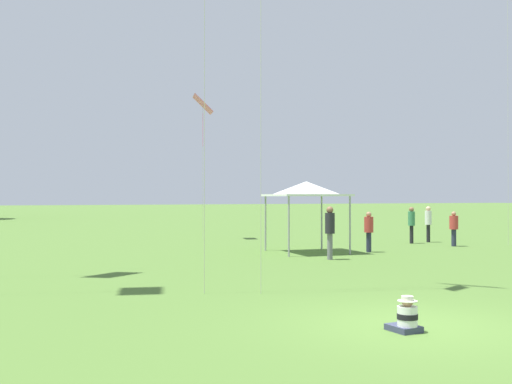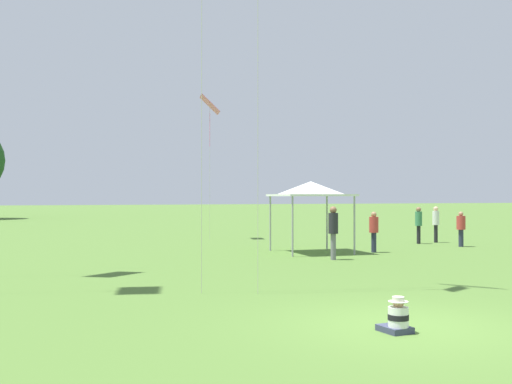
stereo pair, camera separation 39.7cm
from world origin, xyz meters
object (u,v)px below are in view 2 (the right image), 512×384
person_standing_4 (374,228)px  kite_2 (210,107)px  person_standing_5 (419,222)px  person_standing_6 (461,226)px  person_standing_0 (436,221)px  person_standing_2 (333,227)px  canopy_tent (311,189)px  seated_toddler (397,318)px

person_standing_4 → kite_2: size_ratio=0.22×
person_standing_4 → person_standing_5: size_ratio=0.94×
person_standing_5 → person_standing_6: size_ratio=1.11×
person_standing_6 → kite_2: (-8.87, 8.48, 5.94)m
person_standing_0 → person_standing_2: bearing=67.8°
canopy_tent → kite_2: kite_2 is taller
person_standing_4 → person_standing_6: size_ratio=1.04×
person_standing_2 → kite_2: bearing=-29.6°
seated_toddler → kite_2: 22.64m
person_standing_4 → kite_2: kite_2 is taller
canopy_tent → kite_2: 9.73m
person_standing_6 → kite_2: 13.63m
seated_toddler → person_standing_0: size_ratio=0.35×
person_standing_4 → seated_toddler: bearing=-121.3°
person_standing_4 → person_standing_6: (5.03, 0.92, -0.04)m
person_standing_5 → person_standing_2: bearing=-80.4°
person_standing_4 → canopy_tent: size_ratio=0.54×
person_standing_0 → person_standing_2: person_standing_2 is taller
person_standing_6 → kite_2: size_ratio=0.21×
person_standing_2 → canopy_tent: size_ratio=0.63×
person_standing_2 → person_standing_5: (7.11, 4.77, -0.09)m
seated_toddler → kite_2: size_ratio=0.08×
canopy_tent → kite_2: size_ratio=0.40×
person_standing_2 → person_standing_6: (7.83, 2.73, -0.22)m
person_standing_2 → kite_2: size_ratio=0.25×
person_standing_2 → canopy_tent: canopy_tent is taller
seated_toddler → person_standing_4: bearing=54.6°
seated_toddler → canopy_tent: 13.91m
seated_toddler → person_standing_5: bearing=48.0°
seated_toddler → kite_2: bearing=76.7°
person_standing_2 → person_standing_5: bearing=-91.1°
canopy_tent → kite_2: bearing=100.0°
person_standing_2 → person_standing_0: bearing=-93.6°
person_standing_0 → canopy_tent: canopy_tent is taller
person_standing_0 → seated_toddler: bearing=86.6°
seated_toddler → kite_2: (3.39, 21.39, 6.60)m
person_standing_6 → kite_2: kite_2 is taller
person_standing_0 → person_standing_2: (-8.33, -5.07, 0.08)m
seated_toddler → person_standing_2: bearing=62.2°
person_standing_4 → person_standing_5: bearing=34.2°
canopy_tent → person_standing_5: bearing=17.7°
person_standing_6 → canopy_tent: canopy_tent is taller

